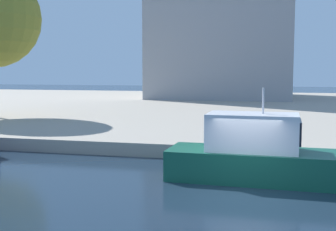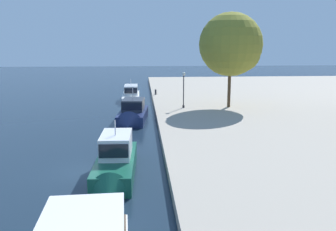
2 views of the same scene
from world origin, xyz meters
name	(u,v)px [view 1 (image 1 of 2)]	position (x,y,z in m)	size (l,w,h in m)	color
ground_plane	(244,194)	(0.00, 0.00, 0.00)	(220.00, 220.00, 0.00)	#192838
dock_promenade	(266,108)	(0.00, 32.89, 0.35)	(120.00, 55.00, 0.69)	#A39989
motor_yacht_2	(279,164)	(1.18, 2.04, 0.70)	(8.73, 2.62, 4.42)	#14513D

